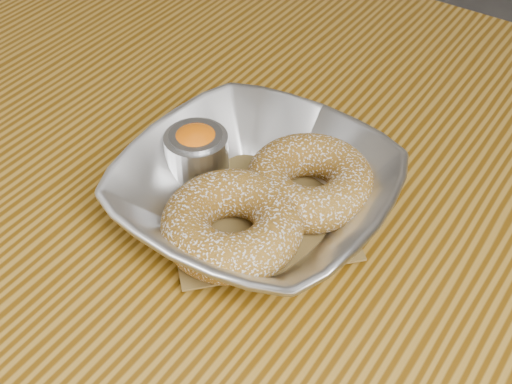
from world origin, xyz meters
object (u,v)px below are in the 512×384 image
Objects in this scene: table at (302,276)px; donut_back at (310,181)px; donut_front at (232,224)px; serving_bowl at (256,195)px; ramekin at (197,152)px.

table is 11.20× the size of donut_back.
donut_front is at bearing -106.95° from donut_back.
serving_bowl reaches higher than donut_front.
table is at bearing 17.84° from ramekin.
donut_back is 1.94× the size of ramekin.
serving_bowl is at bearing -128.28° from donut_back.
serving_bowl is at bearing -121.60° from table.
donut_back is 0.96× the size of donut_front.
serving_bowl is 2.04× the size of donut_back.
serving_bowl is at bearing 97.45° from donut_front.
donut_front is at bearing -82.55° from serving_bowl.
table is 5.48× the size of serving_bowl.
ramekin is at bearing 170.99° from serving_bowl.
table is 10.71× the size of donut_front.
serving_bowl is 0.04m from donut_front.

